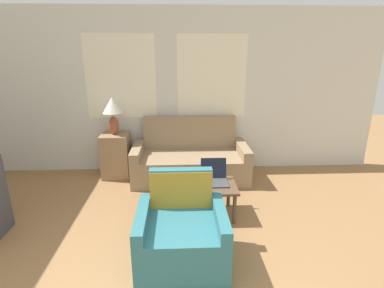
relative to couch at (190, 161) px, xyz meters
The scene contains 10 objects.
wall_back 1.15m from the couch, 122.79° to the left, with size 6.77×0.06×2.60m.
couch is the anchor object (origin of this frame).
armchair 2.01m from the couch, 94.58° to the right, with size 0.82×0.74×0.85m.
side_table 1.19m from the couch, behind, with size 0.43×0.43×0.70m.
table_lamp 1.44m from the couch, behind, with size 0.30×0.30×0.58m.
coffee_table 1.17m from the couch, 89.99° to the right, with size 1.02×0.52×0.40m.
laptop 1.13m from the couch, 76.90° to the right, with size 0.32×0.33×0.27m.
cup_navy 1.11m from the couch, 103.84° to the right, with size 0.10×0.10×0.08m.
snack_bowl 1.31m from the couch, 98.17° to the right, with size 0.20×0.20×0.07m.
tv_remote 1.05m from the couch, 92.94° to the right, with size 0.09×0.16×0.02m.
Camera 1 is at (0.10, -1.04, 1.95)m, focal length 28.00 mm.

